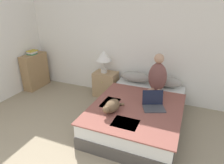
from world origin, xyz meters
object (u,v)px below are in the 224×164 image
object	(u,v)px
laptop_open	(153,105)
table_lamp	(104,57)
bed	(138,113)
pillow_near	(136,77)
book_stack_top	(32,52)
pillow_far	(166,81)
cat_tabby	(112,106)
person_sitting	(158,75)
bookshelf	(35,71)
nightstand	(106,84)

from	to	relation	value
laptop_open	table_lamp	size ratio (longest dim) A/B	0.87
bed	pillow_near	bearing A→B (deg)	110.35
laptop_open	bed	bearing A→B (deg)	138.02
table_lamp	book_stack_top	distance (m)	1.79
pillow_far	cat_tabby	size ratio (longest dim) A/B	1.26
person_sitting	pillow_near	bearing A→B (deg)	150.30
bed	pillow_near	distance (m)	0.97
table_lamp	bookshelf	distance (m)	1.86
person_sitting	laptop_open	distance (m)	0.71
cat_tabby	laptop_open	bearing A→B (deg)	131.35
pillow_far	cat_tabby	distance (m)	1.47
bed	pillow_near	xyz separation A→B (m)	(-0.32, 0.85, 0.33)
nightstand	table_lamp	size ratio (longest dim) A/B	1.12
pillow_near	table_lamp	size ratio (longest dim) A/B	1.28
bed	pillow_far	bearing A→B (deg)	69.60
pillow_far	nightstand	size ratio (longest dim) A/B	1.14
pillow_near	cat_tabby	xyz separation A→B (m)	(0.00, -1.33, -0.01)
table_lamp	person_sitting	bearing A→B (deg)	-11.77
pillow_near	cat_tabby	bearing A→B (deg)	-89.87
book_stack_top	person_sitting	bearing A→B (deg)	-0.41
pillow_far	table_lamp	world-z (taller)	table_lamp
pillow_far	table_lamp	distance (m)	1.41
pillow_near	nightstand	size ratio (longest dim) A/B	1.14
bookshelf	book_stack_top	bearing A→B (deg)	-139.90
cat_tabby	book_stack_top	world-z (taller)	book_stack_top
pillow_near	book_stack_top	xyz separation A→B (m)	(-2.50, -0.26, 0.34)
laptop_open	person_sitting	bearing A→B (deg)	73.72
bed	pillow_near	size ratio (longest dim) A/B	3.18
laptop_open	nightstand	distance (m)	1.58
pillow_near	cat_tabby	world-z (taller)	pillow_near
bed	bookshelf	world-z (taller)	bookshelf
cat_tabby	book_stack_top	bearing A→B (deg)	-105.48
cat_tabby	bookshelf	bearing A→B (deg)	-105.56
bed	pillow_far	world-z (taller)	pillow_far
bed	book_stack_top	xyz separation A→B (m)	(-2.82, 0.59, 0.68)
bed	book_stack_top	bearing A→B (deg)	168.14
pillow_near	person_sitting	bearing A→B (deg)	-29.70
person_sitting	book_stack_top	bearing A→B (deg)	179.59
nightstand	book_stack_top	xyz separation A→B (m)	(-1.81, -0.23, 0.62)
book_stack_top	cat_tabby	bearing A→B (deg)	-23.04
person_sitting	cat_tabby	distance (m)	1.17
person_sitting	nightstand	world-z (taller)	person_sitting
cat_tabby	bookshelf	size ratio (longest dim) A/B	0.59
book_stack_top	nightstand	bearing A→B (deg)	7.33
pillow_near	bookshelf	bearing A→B (deg)	-174.07
cat_tabby	bed	bearing A→B (deg)	154.02
person_sitting	bookshelf	bearing A→B (deg)	179.54
pillow_near	nightstand	xyz separation A→B (m)	(-0.69, -0.03, -0.27)
pillow_far	nightstand	distance (m)	1.35
laptop_open	bookshelf	distance (m)	3.15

